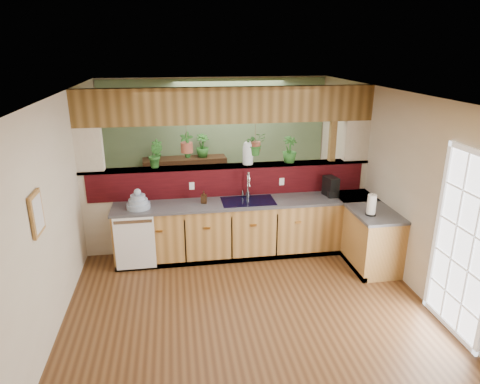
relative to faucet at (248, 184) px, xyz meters
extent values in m
cube|color=#513119|center=(-0.27, -1.13, -1.13)|extent=(4.60, 7.00, 0.01)
cube|color=brown|center=(-0.27, -1.13, 1.47)|extent=(4.60, 7.00, 0.01)
cube|color=beige|center=(-0.27, 2.37, 0.17)|extent=(4.60, 0.02, 2.60)
cube|color=beige|center=(-2.57, -1.13, 0.17)|extent=(0.02, 7.00, 2.60)
cube|color=beige|center=(2.03, -1.13, 0.17)|extent=(0.02, 7.00, 2.60)
cube|color=beige|center=(-0.27, 0.22, -0.46)|extent=(4.60, 0.15, 1.35)
cube|color=#37070B|center=(-0.27, 0.13, -0.01)|extent=(4.40, 0.02, 0.45)
cube|color=brown|center=(-0.27, 0.22, 0.24)|extent=(4.60, 0.21, 0.04)
cube|color=brown|center=(-0.27, 0.22, 1.19)|extent=(4.60, 0.15, 0.55)
cube|color=beige|center=(-2.37, 0.22, 0.57)|extent=(0.40, 0.15, 0.70)
cube|color=beige|center=(1.83, 0.22, 0.57)|extent=(0.40, 0.15, 0.70)
cube|color=brown|center=(1.43, 0.22, 0.17)|extent=(0.10, 0.10, 2.60)
cube|color=brown|center=(-0.27, 0.22, 0.24)|extent=(4.60, 0.21, 0.04)
cube|color=brown|center=(-0.27, 0.22, 1.19)|extent=(4.60, 0.15, 0.55)
cube|color=#58724E|center=(-0.27, 2.35, 0.17)|extent=(4.55, 0.02, 2.55)
cube|color=olive|center=(-0.02, -0.16, -0.70)|extent=(4.10, 0.60, 0.86)
cube|color=#424247|center=(-0.02, -0.16, -0.25)|extent=(4.14, 0.64, 0.04)
cube|color=olive|center=(1.73, -0.60, -0.70)|extent=(0.60, 1.48, 0.86)
cube|color=#424247|center=(1.73, -0.60, -0.25)|extent=(0.64, 1.52, 0.04)
cube|color=olive|center=(1.73, -0.16, -0.70)|extent=(0.60, 0.60, 0.86)
cube|color=#424247|center=(1.73, -0.16, -0.25)|extent=(0.64, 0.64, 0.04)
cube|color=black|center=(-0.02, -0.43, -1.09)|extent=(4.10, 0.06, 0.08)
cube|color=black|center=(1.46, -0.60, -1.09)|extent=(0.06, 1.48, 0.08)
cube|color=white|center=(-1.75, -0.47, -0.68)|extent=(0.58, 0.02, 0.82)
cube|color=#B7B7B2|center=(-1.75, -0.49, -0.33)|extent=(0.54, 0.01, 0.05)
cube|color=black|center=(-0.02, -0.16, -0.25)|extent=(0.82, 0.50, 0.03)
cube|color=black|center=(-0.21, -0.16, -0.33)|extent=(0.34, 0.40, 0.16)
cube|color=black|center=(0.17, -0.16, -0.33)|extent=(0.34, 0.40, 0.16)
cube|color=white|center=(2.00, -2.43, -0.08)|extent=(0.06, 1.02, 2.16)
cube|color=olive|center=(-2.55, -1.93, 0.42)|extent=(0.03, 0.35, 0.45)
cube|color=silver|center=(-2.53, -1.93, 0.42)|extent=(0.01, 0.27, 0.37)
cylinder|color=#B7B7B2|center=(0.00, 0.04, -0.19)|extent=(0.06, 0.06, 0.09)
cylinder|color=#B7B7B2|center=(0.00, 0.04, -0.02)|extent=(0.02, 0.02, 0.26)
torus|color=#B7B7B2|center=(0.00, -0.02, 0.11)|extent=(0.19, 0.03, 0.19)
cylinder|color=#B7B7B2|center=(0.00, -0.11, 0.04)|extent=(0.02, 0.02, 0.11)
cylinder|color=#B7B7B2|center=(-0.08, 0.04, -0.17)|extent=(0.03, 0.03, 0.09)
cylinder|color=#8C9DB5|center=(-1.68, -0.21, -0.19)|extent=(0.35, 0.35, 0.08)
cylinder|color=#8C9DB5|center=(-1.68, -0.21, -0.12)|extent=(0.28, 0.28, 0.07)
cylinder|color=#8C9DB5|center=(-1.68, -0.21, -0.06)|extent=(0.22, 0.22, 0.07)
sphere|color=#8C9DB5|center=(-1.68, -0.21, 0.02)|extent=(0.11, 0.11, 0.11)
imported|color=#3A2515|center=(-0.70, -0.14, -0.13)|extent=(0.10, 0.11, 0.19)
cube|color=black|center=(1.33, -0.11, -0.08)|extent=(0.16, 0.27, 0.31)
cube|color=black|center=(1.33, -0.20, -0.18)|extent=(0.14, 0.10, 0.10)
cylinder|color=silver|center=(1.33, -0.17, -0.14)|extent=(0.08, 0.08, 0.08)
cylinder|color=black|center=(1.60, -1.00, -0.22)|extent=(0.15, 0.15, 0.02)
cylinder|color=#B7B7B2|center=(1.60, -1.00, -0.07)|extent=(0.02, 0.02, 0.32)
cylinder|color=white|center=(1.60, -1.00, -0.07)|extent=(0.13, 0.13, 0.28)
cylinder|color=silver|center=(0.04, 0.22, 0.40)|extent=(0.17, 0.17, 0.28)
sphere|color=silver|center=(0.04, 0.22, 0.56)|extent=(0.15, 0.15, 0.15)
imported|color=#22561E|center=(-1.40, 0.22, 0.46)|extent=(0.26, 0.23, 0.41)
imported|color=#22561E|center=(0.72, 0.22, 0.47)|extent=(0.29, 0.29, 0.42)
cylinder|color=brown|center=(-0.92, 0.22, 0.77)|extent=(0.01, 0.01, 0.29)
cylinder|color=brown|center=(-0.92, 0.22, 0.56)|extent=(0.19, 0.19, 0.16)
imported|color=#22561E|center=(-0.92, 0.22, 0.80)|extent=(0.24, 0.19, 0.40)
cylinder|color=brown|center=(0.15, 0.22, 0.76)|extent=(0.01, 0.01, 0.31)
cylinder|color=brown|center=(0.15, 0.22, 0.55)|extent=(0.17, 0.17, 0.14)
imported|color=#22561E|center=(0.15, 0.22, 0.77)|extent=(0.38, 0.34, 0.36)
cube|color=black|center=(-0.92, 2.12, -0.63)|extent=(1.68, 0.55, 1.10)
imported|color=#22561E|center=(-1.44, 2.12, 0.12)|extent=(0.24, 0.20, 0.39)
imported|color=#22561E|center=(-0.55, 2.12, 0.15)|extent=(0.33, 0.33, 0.47)
imported|color=#22561E|center=(0.42, 1.24, -0.77)|extent=(0.78, 0.72, 0.71)
camera|label=1|loc=(-1.12, -6.29, 2.05)|focal=32.00mm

